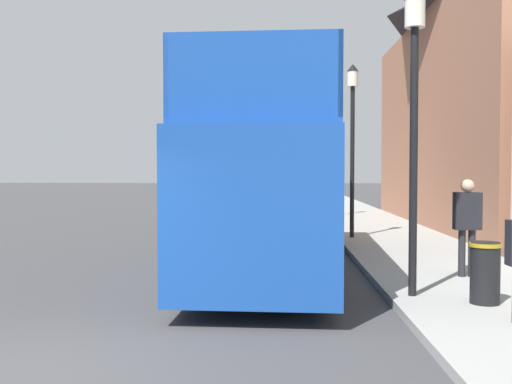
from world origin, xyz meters
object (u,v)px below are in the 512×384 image
lamp_post_nearest (414,84)px  lamp_post_third (332,142)px  parked_car_ahead_of_bus (298,215)px  pedestrian_third (467,218)px  tour_bus (271,187)px  litter_bin (485,271)px  lamp_post_second (352,120)px

lamp_post_nearest → lamp_post_third: (0.22, 16.79, -0.16)m
parked_car_ahead_of_bus → pedestrian_third: 9.33m
tour_bus → lamp_post_third: size_ratio=2.05×
tour_bus → parked_car_ahead_of_bus: (0.83, 7.45, -1.17)m
parked_car_ahead_of_bus → pedestrian_third: (2.91, -8.85, 0.61)m
parked_car_ahead_of_bus → lamp_post_nearest: 11.11m
pedestrian_third → parked_car_ahead_of_bus: bearing=108.2°
tour_bus → parked_car_ahead_of_bus: 7.59m
lamp_post_nearest → litter_bin: bearing=-29.5°
pedestrian_third → lamp_post_second: (-1.37, 6.62, 2.43)m
parked_car_ahead_of_bus → litter_bin: (2.46, -11.17, -0.01)m
lamp_post_third → litter_bin: bearing=-87.5°
parked_car_ahead_of_bus → pedestrian_third: pedestrian_third is taller
tour_bus → pedestrian_third: bearing=-17.6°
lamp_post_second → lamp_post_third: bearing=88.9°
lamp_post_second → parked_car_ahead_of_bus: bearing=124.7°
tour_bus → litter_bin: tour_bus is taller
pedestrian_third → lamp_post_third: bearing=94.6°
tour_bus → parked_car_ahead_of_bus: bearing=86.5°
pedestrian_third → lamp_post_second: bearing=101.7°
tour_bus → lamp_post_nearest: size_ratio=1.94×
lamp_post_nearest → lamp_post_third: size_ratio=1.06×
tour_bus → litter_bin: size_ratio=10.29×
pedestrian_third → lamp_post_nearest: 3.23m
tour_bus → lamp_post_second: size_ratio=1.86×
lamp_post_nearest → lamp_post_second: bearing=89.6°
tour_bus → litter_bin: 5.10m
pedestrian_third → lamp_post_third: lamp_post_third is taller
parked_car_ahead_of_bus → tour_bus: bearing=-99.5°
lamp_post_nearest → lamp_post_third: lamp_post_nearest is taller
pedestrian_third → lamp_post_second: lamp_post_second is taller
pedestrian_third → lamp_post_second: 7.18m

